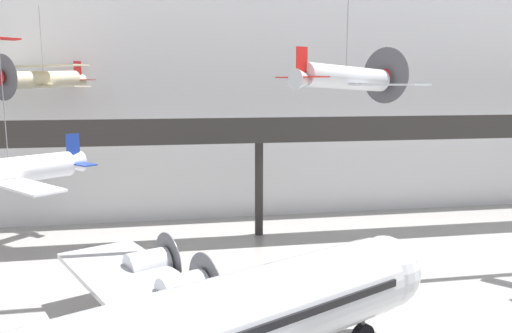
{
  "coord_description": "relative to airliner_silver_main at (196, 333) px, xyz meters",
  "views": [
    {
      "loc": [
        -7.6,
        -15.57,
        12.77
      ],
      "look_at": [
        -3.2,
        8.87,
        8.69
      ],
      "focal_mm": 35.0,
      "sensor_mm": 36.0,
      "label": 1
    }
  ],
  "objects": [
    {
      "name": "suspended_plane_white_twin",
      "position": [
        -7.89,
        6.32,
        5.29
      ],
      "size": [
        7.32,
        7.62,
        11.29
      ],
      "rotation": [
        0.0,
        0.0,
        3.84
      ],
      "color": "silver"
    },
    {
      "name": "hangar_back_wall",
      "position": [
        6.73,
        31.01,
        7.88
      ],
      "size": [
        140.0,
        3.0,
        23.02
      ],
      "color": "white",
      "rests_on": "ground"
    },
    {
      "name": "mezzanine_walkway",
      "position": [
        6.73,
        22.42,
        4.94
      ],
      "size": [
        110.0,
        3.2,
        10.24
      ],
      "color": "#2D2B28",
      "rests_on": "ground"
    },
    {
      "name": "suspended_plane_cream_biplane",
      "position": [
        -10.43,
        25.32,
        9.59
      ],
      "size": [
        8.41,
        8.0,
        7.27
      ],
      "rotation": [
        0.0,
        0.0,
        4.03
      ],
      "color": "beige"
    },
    {
      "name": "airliner_silver_main",
      "position": [
        0.0,
        0.0,
        0.0
      ],
      "size": [
        23.45,
        27.54,
        10.54
      ],
      "rotation": [
        0.0,
        0.0,
        0.44
      ],
      "color": "#B7BABF",
      "rests_on": "ground"
    },
    {
      "name": "suspended_plane_silver_racer",
      "position": [
        8.97,
        9.22,
        9.49
      ],
      "size": [
        7.9,
        8.88,
        7.2
      ],
      "rotation": [
        0.0,
        0.0,
        0.49
      ],
      "color": "silver"
    }
  ]
}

